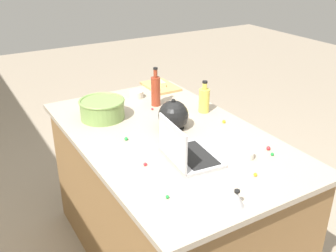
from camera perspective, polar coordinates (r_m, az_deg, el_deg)
name	(u,v)px	position (r m, az deg, el deg)	size (l,w,h in m)	color
island_counter	(168,198)	(2.49, 0.00, -10.46)	(1.65, 1.00, 0.90)	olive
laptop	(186,152)	(1.97, 2.66, -3.81)	(0.33, 0.26, 0.22)	#B7B7BC
mixing_bowl_large	(102,108)	(2.47, -9.57, 2.53)	(0.28, 0.28, 0.12)	#72934C
bottle_soy	(156,90)	(2.62, -1.80, 5.21)	(0.06, 0.06, 0.26)	maroon
bottle_oil	(204,100)	(2.53, 5.29, 3.83)	(0.07, 0.07, 0.21)	#DBC64C
kettle	(173,116)	(2.29, 0.77, 1.50)	(0.21, 0.18, 0.20)	black
cutting_board	(161,86)	(2.99, -1.10, 5.80)	(0.30, 0.20, 0.02)	tan
butter_stick_left	(161,83)	(2.98, -1.06, 6.26)	(0.11, 0.04, 0.04)	#F4E58C
ramekin_small	(247,155)	(2.04, 11.46, -4.14)	(0.07, 0.07, 0.04)	beige
ramekin_medium	(136,94)	(2.79, -4.63, 4.63)	(0.10, 0.10, 0.05)	beige
kitchen_timer	(236,199)	(1.68, 9.95, -10.37)	(0.07, 0.07, 0.08)	#B2B2B7
candy_0	(152,109)	(2.58, -2.30, 2.49)	(0.02, 0.02, 0.02)	red
candy_1	(104,111)	(2.57, -9.27, 2.15)	(0.02, 0.02, 0.02)	blue
candy_2	(145,164)	(1.94, -3.34, -5.58)	(0.02, 0.02, 0.02)	red
candy_3	(126,139)	(2.19, -6.12, -1.85)	(0.02, 0.02, 0.02)	green
candy_4	(255,175)	(1.90, 12.61, -6.93)	(0.02, 0.02, 0.02)	yellow
candy_5	(272,154)	(2.10, 14.94, -3.99)	(0.02, 0.02, 0.02)	green
candy_6	(224,122)	(2.41, 8.15, 0.65)	(0.02, 0.02, 0.02)	yellow
candy_7	(268,148)	(2.14, 14.42, -3.15)	(0.02, 0.02, 0.02)	red
candy_8	(167,197)	(1.71, -0.11, -10.28)	(0.02, 0.02, 0.02)	green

